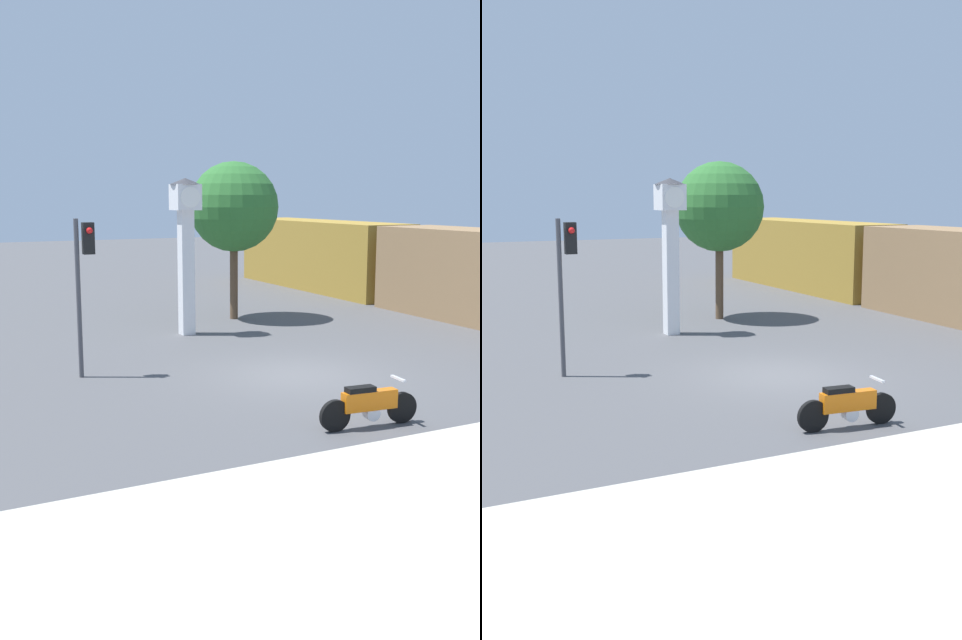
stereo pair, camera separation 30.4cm
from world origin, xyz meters
The scene contains 6 objects.
ground_plane centered at (0.00, 0.00, 0.00)m, with size 120.00×120.00×0.00m, color #4C4C4F.
motorcycle centered at (-0.90, -4.31, 0.47)m, with size 2.20×0.48×0.97m.
clock_tower centered at (-0.45, 6.50, 3.39)m, with size 1.01×1.01×5.20m.
freight_train centered at (10.33, 8.87, 1.70)m, with size 2.80×23.93×3.40m.
traffic_light centered at (-4.95, 2.29, 2.80)m, with size 0.50×0.35×4.07m.
street_tree centered at (2.34, 8.59, 4.21)m, with size 3.33×3.33×5.89m.
Camera 2 is at (-9.11, -15.67, 4.61)m, focal length 40.00 mm.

